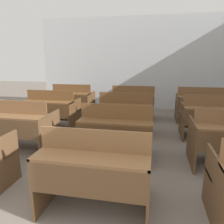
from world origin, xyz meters
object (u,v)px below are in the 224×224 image
object	(u,v)px
bench_third_right	(211,117)
bench_back_center	(133,102)
bench_third_center	(126,113)
bench_front_center	(96,170)
bench_second_left	(19,126)
bench_second_center	(117,131)
bench_third_left	(52,109)
bench_back_left	(72,100)
bench_back_right	(199,105)

from	to	relation	value
bench_third_right	bench_back_center	xyz separation A→B (m)	(-1.77, 1.33, 0.00)
bench_third_center	bench_back_center	size ratio (longest dim) A/B	1.00
bench_front_center	bench_third_center	size ratio (longest dim) A/B	1.00
bench_back_center	bench_second_left	bearing A→B (deg)	-123.92
bench_second_left	bench_second_center	world-z (taller)	same
bench_front_center	bench_third_right	size ratio (longest dim) A/B	1.00
bench_third_left	bench_third_center	size ratio (longest dim) A/B	1.00
bench_front_center	bench_back_center	bearing A→B (deg)	90.05
bench_third_right	bench_third_center	bearing A→B (deg)	-179.52
bench_second_left	bench_third_right	xyz separation A→B (m)	(3.58, 1.35, 0.00)
bench_front_center	bench_back_left	size ratio (longest dim) A/B	1.00
bench_second_left	bench_third_center	world-z (taller)	same
bench_third_left	bench_second_left	bearing A→B (deg)	-88.62
bench_second_left	bench_second_center	distance (m)	1.80
bench_second_left	bench_back_left	distance (m)	2.70
bench_third_left	bench_back_center	xyz separation A→B (m)	(1.84, 1.31, 0.00)
bench_third_left	bench_back_left	world-z (taller)	same
bench_front_center	bench_third_center	world-z (taller)	same
bench_second_center	bench_back_left	size ratio (longest dim) A/B	1.00
bench_third_center	bench_third_right	bearing A→B (deg)	0.48
bench_front_center	bench_back_left	bearing A→B (deg)	114.51
bench_third_right	bench_back_center	distance (m)	2.22
bench_front_center	bench_back_left	distance (m)	4.41
bench_front_center	bench_back_right	world-z (taller)	same
bench_third_center	bench_third_right	xyz separation A→B (m)	(1.80, 0.01, 0.00)
bench_third_center	bench_back_right	distance (m)	2.28
bench_third_right	bench_front_center	bearing A→B (deg)	-123.61
bench_front_center	bench_second_left	bearing A→B (deg)	143.93
bench_second_center	bench_back_left	world-z (taller)	same
bench_third_right	bench_back_right	xyz separation A→B (m)	(0.01, 1.35, 0.00)
bench_second_left	bench_back_left	bearing A→B (deg)	90.52
bench_third_left	bench_third_right	size ratio (longest dim) A/B	1.00
bench_third_right	bench_back_left	world-z (taller)	same
bench_third_center	bench_back_center	world-z (taller)	same
bench_back_right	bench_third_center	bearing A→B (deg)	-143.01
bench_second_left	bench_third_right	world-z (taller)	same
bench_front_center	bench_second_center	xyz separation A→B (m)	(-0.00, 1.33, 0.00)
bench_front_center	bench_back_right	bearing A→B (deg)	66.06
bench_back_center	bench_front_center	bearing A→B (deg)	-89.95
bench_third_right	bench_second_left	bearing A→B (deg)	-159.33
bench_third_center	bench_front_center	bearing A→B (deg)	-89.26
bench_back_center	bench_back_right	distance (m)	1.79
bench_second_left	bench_third_left	world-z (taller)	same
bench_third_left	bench_back_center	distance (m)	2.26
bench_third_right	bench_back_left	distance (m)	3.85
bench_front_center	bench_second_center	distance (m)	1.33
bench_front_center	bench_third_center	xyz separation A→B (m)	(-0.03, 2.65, 0.00)
bench_second_center	bench_back_center	distance (m)	2.66
bench_third_center	bench_back_left	xyz separation A→B (m)	(-1.80, 1.36, 0.00)
bench_second_left	bench_third_right	size ratio (longest dim) A/B	1.00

